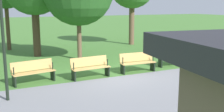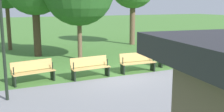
{
  "view_description": "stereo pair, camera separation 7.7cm",
  "coord_description": "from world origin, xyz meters",
  "px_view_note": "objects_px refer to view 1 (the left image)",
  "views": [
    {
      "loc": [
        5.14,
        10.29,
        3.08
      ],
      "look_at": [
        0.0,
        -0.39,
        0.8
      ],
      "focal_mm": 43.0,
      "sensor_mm": 36.0,
      "label": 1
    },
    {
      "loc": [
        5.07,
        10.33,
        3.08
      ],
      "look_at": [
        0.0,
        -0.39,
        0.8
      ],
      "focal_mm": 43.0,
      "sensor_mm": 36.0,
      "label": 2
    }
  ],
  "objects_px": {
    "bench_1": "(174,57)",
    "bench_2": "(137,62)",
    "bench_0": "(200,52)",
    "bench_4": "(33,71)",
    "lamp_post": "(1,8)",
    "bench_3": "(90,67)"
  },
  "relations": [
    {
      "from": "bench_4",
      "to": "lamp_post",
      "type": "distance_m",
      "value": 3.2
    },
    {
      "from": "bench_0",
      "to": "bench_4",
      "type": "bearing_deg",
      "value": 19.69
    },
    {
      "from": "bench_0",
      "to": "bench_2",
      "type": "distance_m",
      "value": 4.65
    },
    {
      "from": "bench_1",
      "to": "bench_2",
      "type": "relative_size",
      "value": 1.02
    },
    {
      "from": "bench_0",
      "to": "bench_2",
      "type": "height_order",
      "value": "same"
    },
    {
      "from": "bench_2",
      "to": "bench_3",
      "type": "xyz_separation_m",
      "value": [
        2.33,
        0.0,
        0.0
      ]
    },
    {
      "from": "bench_0",
      "to": "bench_3",
      "type": "height_order",
      "value": "same"
    },
    {
      "from": "bench_1",
      "to": "bench_3",
      "type": "xyz_separation_m",
      "value": [
        4.64,
        0.26,
        0.0
      ]
    },
    {
      "from": "bench_3",
      "to": "bench_4",
      "type": "bearing_deg",
      "value": -9.81
    },
    {
      "from": "bench_0",
      "to": "lamp_post",
      "type": "bearing_deg",
      "value": 28.36
    },
    {
      "from": "bench_3",
      "to": "bench_4",
      "type": "height_order",
      "value": "same"
    },
    {
      "from": "bench_2",
      "to": "lamp_post",
      "type": "relative_size",
      "value": 0.4
    },
    {
      "from": "bench_0",
      "to": "lamp_post",
      "type": "distance_m",
      "value": 10.86
    },
    {
      "from": "bench_1",
      "to": "bench_3",
      "type": "distance_m",
      "value": 4.65
    },
    {
      "from": "lamp_post",
      "to": "bench_3",
      "type": "bearing_deg",
      "value": -157.87
    },
    {
      "from": "bench_1",
      "to": "bench_2",
      "type": "xyz_separation_m",
      "value": [
        2.31,
        0.26,
        0.0
      ]
    },
    {
      "from": "bench_3",
      "to": "bench_4",
      "type": "relative_size",
      "value": 0.98
    },
    {
      "from": "bench_1",
      "to": "bench_2",
      "type": "distance_m",
      "value": 2.33
    },
    {
      "from": "bench_2",
      "to": "lamp_post",
      "type": "xyz_separation_m",
      "value": [
        5.76,
        1.4,
        2.5
      ]
    },
    {
      "from": "bench_1",
      "to": "bench_2",
      "type": "height_order",
      "value": "same"
    },
    {
      "from": "bench_1",
      "to": "bench_3",
      "type": "height_order",
      "value": "same"
    },
    {
      "from": "bench_0",
      "to": "bench_4",
      "type": "distance_m",
      "value": 9.24
    }
  ]
}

